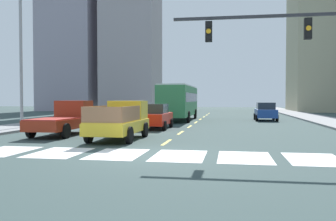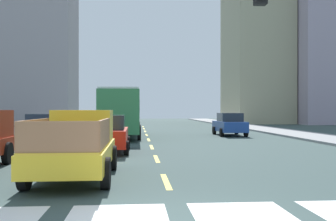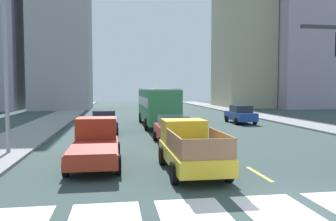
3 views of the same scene
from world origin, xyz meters
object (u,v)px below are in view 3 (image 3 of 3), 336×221
at_px(city_bus, 157,104).
at_px(sedan_near_right, 173,130).
at_px(sedan_far, 240,114).
at_px(streetlight_left, 9,55).
at_px(pickup_stakebed, 189,147).
at_px(sedan_near_left, 104,122).
at_px(pickup_dark, 95,143).

height_order(city_bus, sedan_near_right, city_bus).
distance_m(sedan_far, streetlight_left, 21.93).
bearing_deg(streetlight_left, sedan_far, 38.13).
xyz_separation_m(pickup_stakebed, sedan_near_left, (-3.78, 12.32, -0.08)).
bearing_deg(sedan_near_left, city_bus, 41.50).
relative_size(pickup_dark, sedan_near_right, 1.18).
bearing_deg(pickup_stakebed, sedan_near_left, 105.47).
height_order(pickup_stakebed, pickup_dark, same).
relative_size(sedan_far, sedan_near_left, 1.00).
distance_m(city_bus, sedan_far, 8.30).
xyz_separation_m(city_bus, streetlight_left, (-8.80, -12.18, 3.02)).
bearing_deg(streetlight_left, pickup_stakebed, -28.50).
bearing_deg(pickup_stakebed, sedan_far, 61.89).
xyz_separation_m(pickup_stakebed, sedan_far, (8.83, 17.71, -0.08)).
relative_size(pickup_dark, city_bus, 0.48).
height_order(sedan_far, sedan_near_right, same).
relative_size(pickup_stakebed, city_bus, 0.48).
bearing_deg(pickup_dark, sedan_near_right, 48.39).
relative_size(sedan_far, sedan_near_right, 1.00).
xyz_separation_m(sedan_near_right, streetlight_left, (-8.52, -2.15, 4.11)).
distance_m(sedan_near_left, streetlight_left, 9.91).
xyz_separation_m(pickup_stakebed, sedan_near_right, (0.41, 6.56, -0.08)).
relative_size(pickup_dark, streetlight_left, 0.58).
distance_m(pickup_stakebed, sedan_far, 19.79).
height_order(city_bus, sedan_near_left, city_bus).
bearing_deg(streetlight_left, sedan_near_right, 14.17).
bearing_deg(pickup_dark, city_bus, 72.78).
height_order(pickup_stakebed, sedan_near_left, pickup_stakebed).
bearing_deg(streetlight_left, city_bus, 54.15).
xyz_separation_m(sedan_far, streetlight_left, (-16.95, -13.30, 4.11)).
distance_m(sedan_far, sedan_near_left, 13.72).
relative_size(pickup_dark, sedan_near_left, 1.18).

